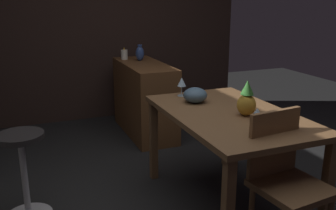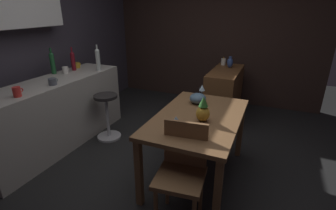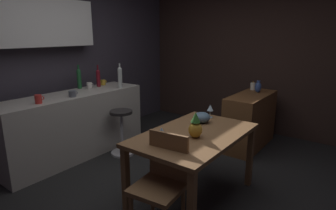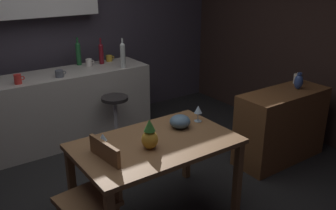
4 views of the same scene
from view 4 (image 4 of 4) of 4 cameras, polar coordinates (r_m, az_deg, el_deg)
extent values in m
plane|color=black|center=(3.75, -4.89, -13.51)|extent=(9.00, 9.00, 0.00)
cube|color=#38333D|center=(5.10, -17.65, 10.71)|extent=(5.20, 0.10, 2.60)
cube|color=#33231E|center=(5.12, 18.54, 10.65)|extent=(0.10, 4.40, 2.60)
cube|color=brown|center=(3.07, -1.92, -6.05)|extent=(1.34, 0.83, 0.04)
cube|color=brown|center=(3.31, -14.68, -12.04)|extent=(0.06, 0.06, 0.70)
cube|color=brown|center=(3.83, 2.94, -6.56)|extent=(0.06, 0.06, 0.70)
cube|color=brown|center=(3.36, 10.76, -11.13)|extent=(0.06, 0.06, 0.70)
cube|color=#B2ADA3|center=(4.78, -15.47, -0.32)|extent=(2.10, 0.60, 0.90)
cube|color=brown|center=(4.36, 17.16, -3.13)|extent=(1.10, 0.44, 0.82)
cube|color=brown|center=(2.92, -12.47, -14.40)|extent=(0.44, 0.44, 0.04)
cube|color=brown|center=(2.87, -9.66, -9.60)|extent=(0.07, 0.38, 0.44)
cylinder|color=brown|center=(3.23, -11.05, -15.54)|extent=(0.04, 0.04, 0.43)
cylinder|color=#262323|center=(4.41, -8.29, 1.02)|extent=(0.32, 0.32, 0.04)
cylinder|color=silver|center=(4.53, -8.08, -2.75)|extent=(0.04, 0.04, 0.61)
cylinder|color=silver|center=(4.66, -7.90, -6.16)|extent=(0.34, 0.34, 0.03)
cylinder|color=silver|center=(2.94, -9.96, -7.24)|extent=(0.07, 0.07, 0.00)
cylinder|color=silver|center=(2.91, -10.02, -6.33)|extent=(0.01, 0.01, 0.10)
cone|color=silver|center=(2.88, -10.12, -4.92)|extent=(0.07, 0.07, 0.06)
cylinder|color=silver|center=(3.47, 4.66, -2.49)|extent=(0.07, 0.07, 0.00)
cylinder|color=silver|center=(3.45, 4.68, -1.85)|extent=(0.01, 0.01, 0.08)
cone|color=silver|center=(3.42, 4.71, -0.67)|extent=(0.07, 0.07, 0.07)
ellipsoid|color=gold|center=(2.93, -2.85, -5.39)|extent=(0.13, 0.13, 0.15)
cone|color=#2D6B28|center=(2.88, -2.90, -3.13)|extent=(0.09, 0.09, 0.10)
ellipsoid|color=slate|center=(3.30, 1.88, -2.57)|extent=(0.19, 0.19, 0.12)
cylinder|color=maroon|center=(4.93, -10.33, 7.67)|extent=(0.06, 0.06, 0.24)
sphere|color=maroon|center=(4.91, -10.42, 9.01)|extent=(0.06, 0.06, 0.06)
cylinder|color=maroon|center=(4.90, -10.47, 9.70)|extent=(0.02, 0.02, 0.08)
cylinder|color=#1E592D|center=(4.93, -13.75, 7.57)|extent=(0.06, 0.06, 0.26)
sphere|color=#1E592D|center=(4.90, -13.88, 9.06)|extent=(0.06, 0.06, 0.06)
cylinder|color=#1E592D|center=(4.89, -13.94, 9.72)|extent=(0.03, 0.03, 0.08)
cylinder|color=silver|center=(4.69, -7.04, 7.46)|extent=(0.06, 0.06, 0.28)
sphere|color=silver|center=(4.66, -7.11, 9.16)|extent=(0.06, 0.06, 0.06)
cylinder|color=silver|center=(4.64, -7.14, 9.82)|extent=(0.02, 0.02, 0.07)
cylinder|color=white|center=(4.86, -12.21, 6.48)|extent=(0.08, 0.08, 0.09)
torus|color=white|center=(4.88, -11.67, 6.63)|extent=(0.05, 0.01, 0.05)
cylinder|color=#515660|center=(4.45, -16.55, 4.68)|extent=(0.09, 0.09, 0.08)
torus|color=#515660|center=(4.46, -15.84, 4.87)|extent=(0.05, 0.01, 0.05)
cylinder|color=red|center=(4.33, -22.32, 3.74)|extent=(0.08, 0.08, 0.11)
torus|color=red|center=(4.34, -21.67, 3.93)|extent=(0.05, 0.01, 0.05)
cylinder|color=gold|center=(5.07, -9.13, 7.19)|extent=(0.08, 0.08, 0.08)
torus|color=gold|center=(5.09, -8.59, 7.32)|extent=(0.05, 0.01, 0.05)
cylinder|color=white|center=(4.55, 19.40, 3.87)|extent=(0.08, 0.08, 0.11)
ellipsoid|color=yellow|center=(4.53, 19.50, 4.69)|extent=(0.01, 0.01, 0.03)
ellipsoid|color=#334C8C|center=(4.33, 19.64, 3.42)|extent=(0.10, 0.10, 0.17)
cylinder|color=#334C8C|center=(4.31, 19.79, 4.60)|extent=(0.05, 0.05, 0.02)
camera|label=1|loc=(3.82, -46.71, 6.01)|focal=40.76mm
camera|label=2|loc=(1.86, -58.75, 0.77)|focal=26.80mm
camera|label=3|loc=(1.27, -69.68, -11.63)|focal=29.80mm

